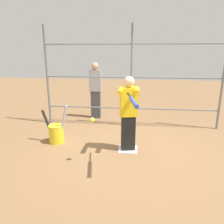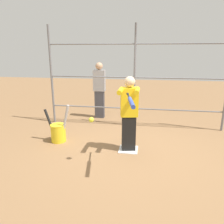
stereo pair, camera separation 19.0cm
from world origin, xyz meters
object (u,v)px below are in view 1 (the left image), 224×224
(softball_in_flight, at_px, (92,120))
(bystander_behind_fence, at_px, (96,90))
(bat_bucket, at_px, (56,133))
(baseball_bat_swinging, at_px, (133,101))
(batter, at_px, (129,112))

(softball_in_flight, bearing_deg, bystander_behind_fence, -80.53)
(softball_in_flight, xyz_separation_m, bat_bucket, (1.04, -0.89, -0.63))
(baseball_bat_swinging, bearing_deg, batter, -84.13)
(softball_in_flight, relative_size, bystander_behind_fence, 0.06)
(baseball_bat_swinging, height_order, bat_bucket, baseball_bat_swinging)
(softball_in_flight, bearing_deg, batter, -133.81)
(baseball_bat_swinging, xyz_separation_m, bystander_behind_fence, (1.22, -3.24, -0.40))
(batter, bearing_deg, baseball_bat_swinging, 95.87)
(batter, height_order, bystander_behind_fence, bystander_behind_fence)
(baseball_bat_swinging, height_order, bystander_behind_fence, bystander_behind_fence)
(softball_in_flight, distance_m, bat_bucket, 1.51)
(softball_in_flight, bearing_deg, bat_bucket, -40.40)
(bystander_behind_fence, bearing_deg, baseball_bat_swinging, 110.63)
(softball_in_flight, relative_size, bat_bucket, 0.11)
(baseball_bat_swinging, relative_size, bystander_behind_fence, 0.53)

